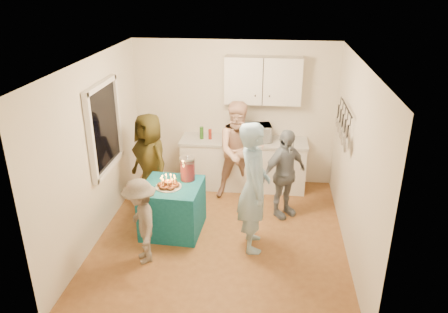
# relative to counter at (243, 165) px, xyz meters

# --- Properties ---
(floor) EXTENTS (4.00, 4.00, 0.00)m
(floor) POSITION_rel_counter_xyz_m (-0.20, -1.70, -0.43)
(floor) COLOR brown
(floor) RESTS_ON ground
(ceiling) EXTENTS (4.00, 4.00, 0.00)m
(ceiling) POSITION_rel_counter_xyz_m (-0.20, -1.70, 2.17)
(ceiling) COLOR white
(ceiling) RESTS_ON floor
(back_wall) EXTENTS (3.60, 3.60, 0.00)m
(back_wall) POSITION_rel_counter_xyz_m (-0.20, 0.30, 0.87)
(back_wall) COLOR silver
(back_wall) RESTS_ON floor
(left_wall) EXTENTS (4.00, 4.00, 0.00)m
(left_wall) POSITION_rel_counter_xyz_m (-2.00, -1.70, 0.87)
(left_wall) COLOR silver
(left_wall) RESTS_ON floor
(right_wall) EXTENTS (4.00, 4.00, 0.00)m
(right_wall) POSITION_rel_counter_xyz_m (1.60, -1.70, 0.87)
(right_wall) COLOR silver
(right_wall) RESTS_ON floor
(window_night) EXTENTS (0.04, 1.00, 1.20)m
(window_night) POSITION_rel_counter_xyz_m (-1.97, -1.40, 1.12)
(window_night) COLOR black
(window_night) RESTS_ON left_wall
(counter) EXTENTS (2.20, 0.58, 0.86)m
(counter) POSITION_rel_counter_xyz_m (0.00, 0.00, 0.00)
(counter) COLOR white
(counter) RESTS_ON floor
(countertop) EXTENTS (2.24, 0.62, 0.05)m
(countertop) POSITION_rel_counter_xyz_m (0.00, -0.00, 0.46)
(countertop) COLOR beige
(countertop) RESTS_ON counter
(upper_cabinet) EXTENTS (1.30, 0.30, 0.80)m
(upper_cabinet) POSITION_rel_counter_xyz_m (0.30, 0.15, 1.52)
(upper_cabinet) COLOR white
(upper_cabinet) RESTS_ON back_wall
(pot_rack) EXTENTS (0.12, 1.00, 0.60)m
(pot_rack) POSITION_rel_counter_xyz_m (1.52, -1.00, 1.17)
(pot_rack) COLOR black
(pot_rack) RESTS_ON right_wall
(microwave) EXTENTS (0.57, 0.44, 0.29)m
(microwave) POSITION_rel_counter_xyz_m (0.21, 0.00, 0.62)
(microwave) COLOR white
(microwave) RESTS_ON countertop
(party_table) EXTENTS (0.89, 0.89, 0.76)m
(party_table) POSITION_rel_counter_xyz_m (-0.95, -1.60, -0.05)
(party_table) COLOR #115F71
(party_table) RESTS_ON floor
(donut_cake) EXTENTS (0.38, 0.38, 0.18)m
(donut_cake) POSITION_rel_counter_xyz_m (-0.98, -1.66, 0.42)
(donut_cake) COLOR #381C0C
(donut_cake) RESTS_ON party_table
(punch_jar) EXTENTS (0.22, 0.22, 0.34)m
(punch_jar) POSITION_rel_counter_xyz_m (-0.74, -1.38, 0.50)
(punch_jar) COLOR #AD0D19
(punch_jar) RESTS_ON party_table
(man_birthday) EXTENTS (0.55, 0.74, 1.87)m
(man_birthday) POSITION_rel_counter_xyz_m (0.27, -1.88, 0.51)
(man_birthday) COLOR #95BED9
(man_birthday) RESTS_ON floor
(woman_back_left) EXTENTS (0.94, 0.90, 1.62)m
(woman_back_left) POSITION_rel_counter_xyz_m (-1.46, -0.89, 0.38)
(woman_back_left) COLOR #4D4516
(woman_back_left) RESTS_ON floor
(woman_back_center) EXTENTS (0.97, 0.85, 1.71)m
(woman_back_center) POSITION_rel_counter_xyz_m (-0.04, -0.36, 0.42)
(woman_back_center) COLOR tan
(woman_back_center) RESTS_ON floor
(woman_back_right) EXTENTS (0.88, 0.83, 1.46)m
(woman_back_right) POSITION_rel_counter_xyz_m (0.70, -0.95, 0.30)
(woman_back_right) COLOR #0E1C31
(woman_back_right) RESTS_ON floor
(child_near_left) EXTENTS (0.76, 0.90, 1.21)m
(child_near_left) POSITION_rel_counter_xyz_m (-1.19, -2.39, 0.18)
(child_near_left) COLOR #63594F
(child_near_left) RESTS_ON floor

